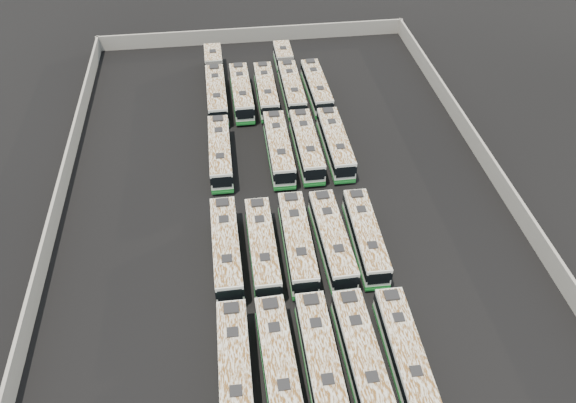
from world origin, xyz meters
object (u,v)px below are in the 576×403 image
Objects in this scene: bus_midfront_far_left at (226,249)px; bus_back_center at (266,91)px; bus_midfront_right at (332,239)px; bus_back_far_right at (316,88)px; bus_midfront_left at (263,248)px; bus_front_far_right at (405,353)px; bus_midfront_center at (297,242)px; bus_front_left at (279,365)px; bus_back_right at (289,78)px; bus_back_left at (242,93)px; bus_midfront_far_right at (365,237)px; bus_front_center at (321,360)px; bus_front_far_left at (235,370)px; bus_midback_far_right at (335,143)px; bus_midback_right at (307,146)px; bus_back_far_left at (216,83)px; bus_midback_far_left at (220,152)px; bus_front_right at (362,358)px; bus_midback_center at (279,148)px.

bus_back_center is at bearing 76.16° from bus_midfront_far_left.
bus_back_far_right is at bearing 81.86° from bus_midfront_right.
bus_front_far_right is at bearing -52.18° from bus_midfront_left.
bus_midfront_left is 3.18m from bus_midfront_center.
bus_midfront_left is (-0.03, 11.96, -0.03)m from bus_front_left.
bus_back_right is at bearing 77.74° from bus_midfront_left.
bus_midfront_far_left is 1.03× the size of bus_back_left.
bus_front_left is at bearing -126.76° from bus_midfront_far_right.
bus_midfront_right is 0.67× the size of bus_back_right.
bus_front_center is 1.03× the size of bus_back_far_right.
bus_back_left is at bearing 178.96° from bus_back_far_right.
bus_front_far_right is 17.77m from bus_midfront_far_left.
bus_front_far_left reaches higher than bus_back_right.
bus_midback_far_right is at bearing 65.23° from bus_front_far_left.
bus_back_center is at bearing 84.10° from bus_front_left.
bus_midback_far_right is at bearing -52.61° from bus_back_left.
bus_midback_right reaches higher than bus_midfront_right.
bus_front_left is at bearing -94.25° from bus_back_center.
bus_back_far_left is (-12.62, 14.94, -0.00)m from bus_midback_far_right.
bus_midback_far_left is 0.66× the size of bus_back_right.
bus_front_left is 1.02× the size of bus_midback_far_left.
bus_back_right is at bearing -0.25° from bus_back_far_left.
bus_back_center is (-6.37, 26.58, 0.01)m from bus_midfront_far_right.
bus_midfront_far_right is 14.79m from bus_midback_right.
bus_midfront_center is 15.77m from bus_midback_far_left.
bus_midback_far_right is (9.50, 14.63, 0.02)m from bus_midfront_left.
bus_midback_far_left is at bearing 101.97° from bus_midfront_left.
bus_front_right is 1.01× the size of bus_midback_right.
bus_midback_far_left is 1.00× the size of bus_back_left.
bus_midfront_far_left is at bearing -97.62° from bus_back_left.
bus_back_left is at bearing 127.93° from bus_midback_far_right.
bus_midback_center is at bearing -67.74° from bus_back_far_left.
bus_midfront_far_left reaches higher than bus_back_right.
bus_midfront_right is 1.03× the size of bus_back_far_right.
bus_front_center is 0.98× the size of bus_midfront_far_left.
bus_midfront_far_right is 0.95× the size of bus_midback_center.
bus_midback_far_left is at bearing 89.31° from bus_midfront_far_left.
bus_back_center is at bearing 90.85° from bus_midfront_center.
bus_front_left reaches higher than bus_back_far_right.
bus_back_far_right is (6.26, 12.24, -0.07)m from bus_midback_center.
bus_front_far_right is at bearing -73.67° from bus_back_far_left.
bus_front_left is 3.14m from bus_front_center.
bus_midfront_left is at bearing -77.46° from bus_midback_far_left.
bus_back_center is (-0.08, 38.71, -0.04)m from bus_front_center.
bus_midfront_left is at bearing -4.90° from bus_midfront_far_left.
bus_front_right is at bearing -97.10° from bus_midback_far_right.
bus_midfront_center is at bearing -96.14° from bus_back_right.
bus_back_center is (3.07, 0.01, -0.02)m from bus_back_left.
bus_midback_right is 14.98m from bus_back_right.
bus_midback_far_left is 0.98× the size of bus_midback_center.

